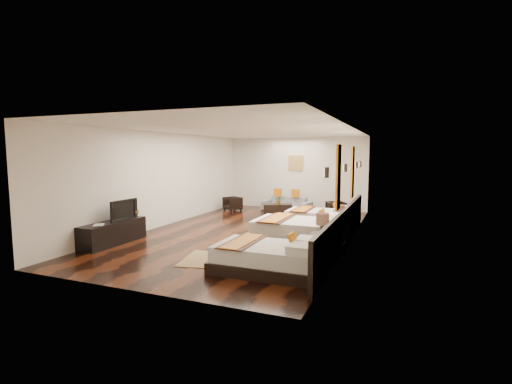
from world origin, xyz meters
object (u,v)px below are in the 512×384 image
at_px(bed_mid, 302,231).
at_px(nightstand_a, 322,244).
at_px(table_plant, 279,201).
at_px(armchair_left, 232,204).
at_px(tv_console, 113,233).
at_px(armchair_right, 336,209).
at_px(book, 93,225).
at_px(nightstand_b, 340,226).
at_px(sofa, 286,204).
at_px(coffee_table, 278,210).
at_px(figurine, 132,210).
at_px(bed_far, 321,218).
at_px(bed_near, 270,258).
at_px(tv, 121,210).

distance_m(bed_mid, nightstand_a, 1.43).
bearing_deg(table_plant, armchair_left, 167.75).
bearing_deg(tv_console, armchair_right, 53.08).
bearing_deg(book, nightstand_b, 34.57).
bearing_deg(table_plant, armchair_right, 13.41).
xyz_separation_m(nightstand_a, armchair_left, (-4.52, 5.24, -0.07)).
relative_size(sofa, coffee_table, 1.86).
height_order(tv_console, book, book).
relative_size(figurine, armchair_right, 0.60).
relative_size(armchair_right, coffee_table, 0.59).
bearing_deg(nightstand_a, table_plant, 117.68).
bearing_deg(armchair_right, bed_far, -125.15).
bearing_deg(coffee_table, book, -111.51).
bearing_deg(bed_mid, bed_far, 90.11).
xyz_separation_m(bed_near, armchair_left, (-3.77, 6.30, 0.01)).
distance_m(nightstand_a, sofa, 6.47).
distance_m(tv_console, figurine, 0.81).
bearing_deg(nightstand_b, tv, -152.35).
distance_m(nightstand_a, book, 5.07).
bearing_deg(armchair_right, sofa, 130.74).
bearing_deg(nightstand_a, bed_mid, 121.45).
bearing_deg(figurine, armchair_right, 49.62).
distance_m(book, sofa, 7.44).
distance_m(bed_near, table_plant, 6.14).
bearing_deg(coffee_table, nightstand_a, -62.15).
distance_m(tv_console, table_plant, 5.85).
distance_m(nightstand_b, tv_console, 5.69).
xyz_separation_m(tv_console, sofa, (2.36, 6.45, -0.00)).
distance_m(bed_near, sofa, 7.24).
xyz_separation_m(bed_far, armchair_left, (-3.77, 1.81, 0.01)).
xyz_separation_m(bed_mid, figurine, (-4.20, -1.06, 0.43)).
height_order(bed_far, armchair_left, bed_far).
distance_m(figurine, armchair_left, 5.12).
xyz_separation_m(tv_console, armchair_right, (4.34, 5.78, -0.01)).
distance_m(book, coffee_table, 6.45).
relative_size(bed_far, book, 6.78).
xyz_separation_m(nightstand_b, figurine, (-4.95, -2.14, 0.43)).
height_order(tv_console, armchair_left, tv_console).
distance_m(bed_near, tv, 4.26).
xyz_separation_m(tv, armchair_left, (0.38, 5.51, -0.53)).
relative_size(bed_mid, coffee_table, 2.29).
bearing_deg(bed_mid, tv_console, -157.54).
bearing_deg(bed_far, bed_mid, -89.89).
bearing_deg(bed_mid, bed_near, -90.09).
bearing_deg(bed_near, coffee_table, 107.11).
xyz_separation_m(nightstand_a, armchair_right, (-0.60, 5.26, -0.07)).
bearing_deg(bed_near, armchair_left, 120.87).
bearing_deg(armchair_left, nightstand_a, -17.20).
distance_m(bed_far, tv_console, 5.76).
xyz_separation_m(bed_near, tv, (-4.15, 0.80, 0.54)).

